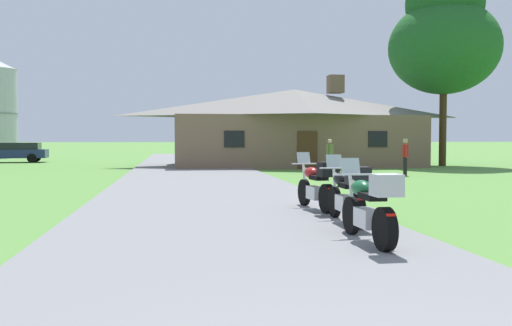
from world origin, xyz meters
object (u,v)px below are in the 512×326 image
at_px(motorcycle_green_nearest_to_camera, 370,208).
at_px(bystander_olive_shirt_near_lodge, 330,154).
at_px(bystander_red_shirt_beside_signpost, 405,155).
at_px(motorcycle_black_second_in_row, 347,194).
at_px(motorcycle_red_farthest_in_row, 317,185).
at_px(parked_navy_suv_far_left, 14,151).
at_px(tree_right_of_lodge, 444,34).

height_order(motorcycle_green_nearest_to_camera, bystander_olive_shirt_near_lodge, bystander_olive_shirt_near_lodge).
xyz_separation_m(motorcycle_green_nearest_to_camera, bystander_olive_shirt_near_lodge, (4.52, 18.02, 0.31)).
bearing_deg(bystander_red_shirt_beside_signpost, motorcycle_black_second_in_row, 166.33).
relative_size(motorcycle_red_farthest_in_row, bystander_olive_shirt_near_lodge, 1.25).
height_order(bystander_olive_shirt_near_lodge, bystander_red_shirt_beside_signpost, bystander_red_shirt_beside_signpost).
relative_size(motorcycle_red_farthest_in_row, bystander_red_shirt_beside_signpost, 1.24).
distance_m(bystander_olive_shirt_near_lodge, parked_navy_suv_far_left, 24.01).
relative_size(motorcycle_green_nearest_to_camera, parked_navy_suv_far_left, 0.44).
relative_size(motorcycle_black_second_in_row, bystander_red_shirt_beside_signpost, 1.23).
bearing_deg(motorcycle_red_farthest_in_row, parked_navy_suv_far_left, 109.91).
bearing_deg(tree_right_of_lodge, motorcycle_green_nearest_to_camera, -119.26).
xyz_separation_m(motorcycle_black_second_in_row, bystander_olive_shirt_near_lodge, (4.24, 16.01, 0.31)).
relative_size(motorcycle_black_second_in_row, tree_right_of_lodge, 0.17).
bearing_deg(motorcycle_black_second_in_row, motorcycle_green_nearest_to_camera, -97.42).
distance_m(motorcycle_green_nearest_to_camera, motorcycle_red_farthest_in_row, 4.07).
distance_m(bystander_olive_shirt_near_lodge, bystander_red_shirt_beside_signpost, 3.71).
bearing_deg(bystander_red_shirt_beside_signpost, motorcycle_red_farthest_in_row, 162.17).
bearing_deg(motorcycle_red_farthest_in_row, bystander_red_shirt_beside_signpost, 51.64).
relative_size(motorcycle_green_nearest_to_camera, motorcycle_black_second_in_row, 1.00).
bearing_deg(motorcycle_black_second_in_row, bystander_red_shirt_beside_signpost, 62.94).
bearing_deg(bystander_olive_shirt_near_lodge, motorcycle_black_second_in_row, 27.91).
xyz_separation_m(motorcycle_red_farthest_in_row, tree_right_of_lodge, (13.22, 19.95, 7.46)).
bearing_deg(tree_right_of_lodge, motorcycle_black_second_in_row, -120.91).
bearing_deg(tree_right_of_lodge, motorcycle_red_farthest_in_row, -123.54).
distance_m(motorcycle_black_second_in_row, motorcycle_red_farthest_in_row, 2.05).
distance_m(motorcycle_green_nearest_to_camera, motorcycle_black_second_in_row, 2.03).
bearing_deg(tree_right_of_lodge, bystander_olive_shirt_near_lodge, -146.12).
relative_size(bystander_olive_shirt_near_lodge, bystander_red_shirt_beside_signpost, 0.99).
distance_m(tree_right_of_lodge, parked_navy_suv_far_left, 30.03).
relative_size(motorcycle_black_second_in_row, parked_navy_suv_far_left, 0.44).
height_order(motorcycle_black_second_in_row, bystander_red_shirt_beside_signpost, bystander_red_shirt_beside_signpost).
bearing_deg(motorcycle_black_second_in_row, tree_right_of_lodge, 59.53).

